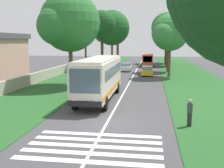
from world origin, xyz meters
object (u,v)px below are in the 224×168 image
at_px(roadside_tree_left_0, 69,24).
at_px(roadside_tree_right_3, 166,29).
at_px(trailing_car_1, 126,67).
at_px(roadside_tree_left_3, 111,29).
at_px(roadside_tree_right_1, 167,37).
at_px(utility_pole, 86,52).
at_px(trailing_minibus_0, 148,59).
at_px(coach_bus, 100,76).
at_px(roadside_tree_left_1, 117,29).
at_px(roadside_tree_right_0, 169,33).
at_px(roadside_tree_left_4, 101,25).
at_px(trailing_car_0, 147,71).
at_px(roadside_tree_right_2, 168,29).
at_px(pedestrian, 190,112).

height_order(roadside_tree_left_0, roadside_tree_right_3, roadside_tree_right_3).
bearing_deg(trailing_car_1, roadside_tree_left_3, 23.13).
height_order(roadside_tree_right_1, utility_pole, roadside_tree_right_1).
bearing_deg(trailing_minibus_0, trailing_car_1, 159.39).
relative_size(coach_bus, roadside_tree_left_1, 1.00).
xyz_separation_m(trailing_car_1, roadside_tree_right_0, (-7.81, -6.85, 5.61)).
height_order(trailing_car_1, utility_pole, utility_pole).
relative_size(roadside_tree_left_0, roadside_tree_right_3, 0.90).
relative_size(roadside_tree_left_0, roadside_tree_right_1, 1.19).
bearing_deg(utility_pole, roadside_tree_left_4, 2.58).
height_order(roadside_tree_right_0, roadside_tree_right_3, roadside_tree_right_3).
xyz_separation_m(trailing_car_0, roadside_tree_right_0, (-2.00, -3.00, 5.61)).
relative_size(trailing_minibus_0, roadside_tree_left_0, 0.56).
bearing_deg(trailing_minibus_0, utility_pole, 162.75).
bearing_deg(roadside_tree_right_2, trailing_minibus_0, 18.92).
height_order(roadside_tree_right_2, roadside_tree_right_3, roadside_tree_right_3).
bearing_deg(trailing_minibus_0, pedestrian, -175.52).
height_order(trailing_car_1, pedestrian, pedestrian).
bearing_deg(roadside_tree_right_0, utility_pole, 120.95).
distance_m(trailing_car_1, roadside_tree_right_0, 11.80).
xyz_separation_m(roadside_tree_left_3, roadside_tree_right_3, (8.98, -11.68, 0.40)).
distance_m(coach_bus, utility_pole, 11.14).
distance_m(roadside_tree_left_4, roadside_tree_right_3, 21.94).
xyz_separation_m(coach_bus, roadside_tree_right_1, (35.28, -7.49, 3.93)).
xyz_separation_m(trailing_minibus_0, roadside_tree_left_3, (-0.05, 7.78, 6.18)).
xyz_separation_m(roadside_tree_left_1, roadside_tree_right_1, (-9.21, -11.59, -2.01)).
xyz_separation_m(roadside_tree_right_2, roadside_tree_right_3, (18.90, -0.49, 0.95)).
relative_size(roadside_tree_left_0, pedestrian, 6.29).
bearing_deg(roadside_tree_left_1, utility_pole, -179.40).
height_order(roadside_tree_left_3, roadside_tree_right_1, roadside_tree_left_3).
bearing_deg(roadside_tree_left_0, roadside_tree_left_4, -1.05).
bearing_deg(roadside_tree_left_4, trailing_car_0, -126.20).
bearing_deg(roadside_tree_right_3, trailing_car_1, 157.94).
relative_size(coach_bus, roadside_tree_right_3, 0.94).
xyz_separation_m(trailing_car_0, roadside_tree_left_3, (15.46, 7.98, 7.06)).
relative_size(coach_bus, roadside_tree_right_2, 1.12).
bearing_deg(roadside_tree_right_3, roadside_tree_left_3, 127.56).
distance_m(trailing_minibus_0, pedestrian, 41.50).
height_order(roadside_tree_right_0, roadside_tree_right_2, roadside_tree_right_2).
xyz_separation_m(roadside_tree_right_3, utility_pole, (-32.81, 11.32, -4.25)).
bearing_deg(coach_bus, roadside_tree_right_0, -22.36).
distance_m(roadside_tree_right_0, utility_pole, 12.61).
relative_size(roadside_tree_left_4, roadside_tree_right_0, 1.17).
xyz_separation_m(roadside_tree_left_0, roadside_tree_right_1, (28.67, -12.21, -1.07)).
distance_m(trailing_minibus_0, utility_pole, 25.12).
bearing_deg(roadside_tree_left_3, roadside_tree_right_0, -147.84).
relative_size(trailing_minibus_0, roadside_tree_right_0, 0.67).
bearing_deg(trailing_car_1, trailing_minibus_0, -20.61).
distance_m(trailing_minibus_0, roadside_tree_right_2, 11.94).
bearing_deg(roadside_tree_right_2, roadside_tree_right_0, 178.40).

